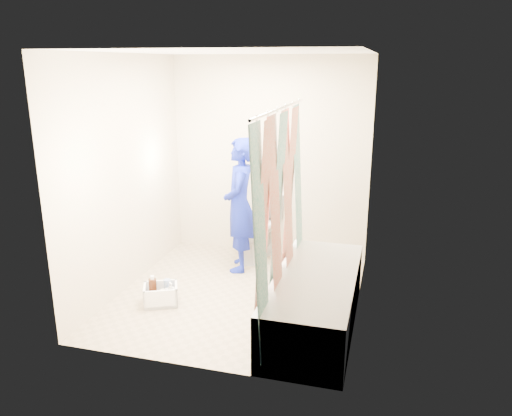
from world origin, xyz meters
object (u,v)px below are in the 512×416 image
(bathtub, at_px, (315,300))
(toilet, at_px, (258,226))
(cleaning_caddy, at_px, (162,295))
(plumber, at_px, (240,205))

(bathtub, bearing_deg, toilet, 121.87)
(bathtub, distance_m, cleaning_caddy, 1.54)
(plumber, relative_size, cleaning_caddy, 3.73)
(cleaning_caddy, bearing_deg, bathtub, -26.37)
(bathtub, height_order, plumber, plumber)
(bathtub, height_order, cleaning_caddy, bathtub)
(bathtub, height_order, toilet, toilet)
(bathtub, relative_size, plumber, 1.15)
(toilet, bearing_deg, plumber, -89.16)
(bathtub, distance_m, toilet, 1.78)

